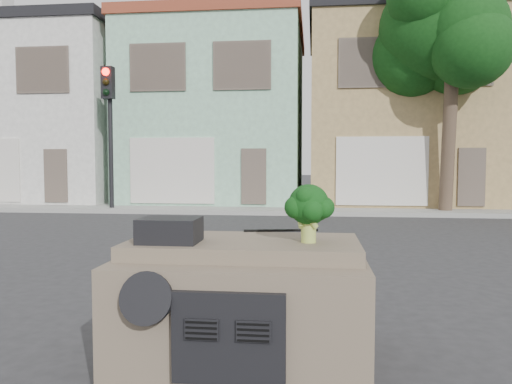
# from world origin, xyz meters

# --- Properties ---
(ground_plane) EXTENTS (120.00, 120.00, 0.00)m
(ground_plane) POSITION_xyz_m (0.00, 0.00, 0.00)
(ground_plane) COLOR #303033
(ground_plane) RESTS_ON ground
(sidewalk) EXTENTS (40.00, 3.00, 0.15)m
(sidewalk) POSITION_xyz_m (0.00, 10.50, 0.07)
(sidewalk) COLOR gray
(sidewalk) RESTS_ON ground
(townhouse_white) EXTENTS (7.20, 8.20, 7.55)m
(townhouse_white) POSITION_xyz_m (-11.00, 14.50, 3.77)
(townhouse_white) COLOR silver
(townhouse_white) RESTS_ON ground
(townhouse_mint) EXTENTS (7.20, 8.20, 7.55)m
(townhouse_mint) POSITION_xyz_m (-3.50, 14.50, 3.77)
(townhouse_mint) COLOR #91C6A6
(townhouse_mint) RESTS_ON ground
(townhouse_tan) EXTENTS (7.20, 8.20, 7.55)m
(townhouse_tan) POSITION_xyz_m (4.00, 14.50, 3.77)
(townhouse_tan) COLOR #A58955
(townhouse_tan) RESTS_ON ground
(traffic_signal) EXTENTS (0.40, 0.40, 5.10)m
(traffic_signal) POSITION_xyz_m (-6.50, 9.50, 2.55)
(traffic_signal) COLOR black
(traffic_signal) RESTS_ON ground
(tree_near) EXTENTS (4.40, 4.00, 8.50)m
(tree_near) POSITION_xyz_m (5.00, 9.80, 4.25)
(tree_near) COLOR #103B11
(tree_near) RESTS_ON ground
(car_dashboard) EXTENTS (2.00, 1.80, 1.12)m
(car_dashboard) POSITION_xyz_m (0.00, -3.00, 0.56)
(car_dashboard) COLOR #6E5F4D
(car_dashboard) RESTS_ON ground
(instrument_hump) EXTENTS (0.48, 0.38, 0.20)m
(instrument_hump) POSITION_xyz_m (-0.58, -3.35, 1.22)
(instrument_hump) COLOR black
(instrument_hump) RESTS_ON car_dashboard
(wiper_arm) EXTENTS (0.69, 0.15, 0.02)m
(wiper_arm) POSITION_xyz_m (0.28, -2.62, 1.13)
(wiper_arm) COLOR black
(wiper_arm) RESTS_ON car_dashboard
(broccoli) EXTENTS (0.40, 0.40, 0.49)m
(broccoli) POSITION_xyz_m (0.54, -3.23, 1.36)
(broccoli) COLOR #0C330D
(broccoli) RESTS_ON car_dashboard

